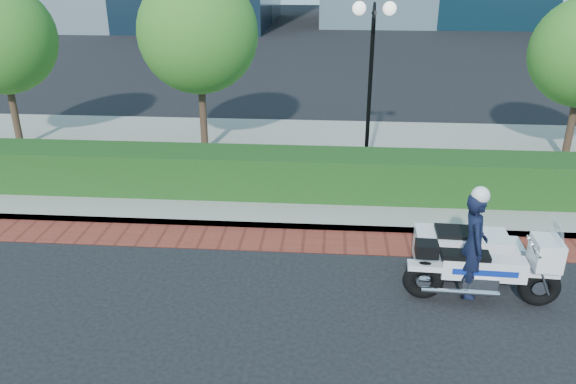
# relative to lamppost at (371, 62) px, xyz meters

# --- Properties ---
(ground) EXTENTS (120.00, 120.00, 0.00)m
(ground) POSITION_rel_lamppost_xyz_m (-1.00, -5.20, -2.96)
(ground) COLOR black
(ground) RESTS_ON ground
(brick_strip) EXTENTS (60.00, 1.00, 0.01)m
(brick_strip) POSITION_rel_lamppost_xyz_m (-1.00, -3.70, -2.95)
(brick_strip) COLOR maroon
(brick_strip) RESTS_ON ground
(sidewalk) EXTENTS (60.00, 8.00, 0.15)m
(sidewalk) POSITION_rel_lamppost_xyz_m (-1.00, 0.80, -2.88)
(sidewalk) COLOR gray
(sidewalk) RESTS_ON ground
(hedge_main) EXTENTS (18.00, 1.20, 1.00)m
(hedge_main) POSITION_rel_lamppost_xyz_m (-1.00, -1.60, -2.31)
(hedge_main) COLOR black
(hedge_main) RESTS_ON sidewalk
(lamppost) EXTENTS (1.02, 0.70, 4.21)m
(lamppost) POSITION_rel_lamppost_xyz_m (0.00, 0.00, 0.00)
(lamppost) COLOR black
(lamppost) RESTS_ON sidewalk
(tree_a) EXTENTS (3.00, 3.00, 4.58)m
(tree_a) POSITION_rel_lamppost_xyz_m (-10.00, 1.30, 0.26)
(tree_a) COLOR #332319
(tree_a) RESTS_ON sidewalk
(tree_b) EXTENTS (3.20, 3.20, 4.89)m
(tree_b) POSITION_rel_lamppost_xyz_m (-4.50, 1.30, 0.48)
(tree_b) COLOR #332319
(tree_b) RESTS_ON sidewalk
(police_motorcycle) EXTENTS (2.55, 1.81, 2.06)m
(police_motorcycle) POSITION_rel_lamppost_xyz_m (1.52, -5.25, -2.25)
(police_motorcycle) COLOR black
(police_motorcycle) RESTS_ON ground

